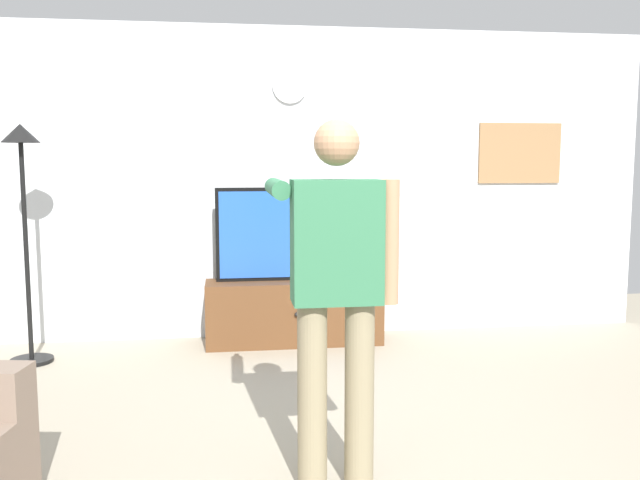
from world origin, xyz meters
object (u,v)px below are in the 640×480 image
floor_lamp (23,194)px  person_standing_nearer_lamp (336,283)px  television (293,234)px  wall_clock (290,86)px  framed_picture (519,153)px  tv_stand (294,312)px

floor_lamp → person_standing_nearer_lamp: bearing=-48.5°
television → wall_clock: (0.00, 0.24, 1.26)m
wall_clock → person_standing_nearer_lamp: bearing=-91.1°
framed_picture → floor_lamp: (-4.17, -0.57, -0.31)m
framed_picture → floor_lamp: 4.22m
television → framed_picture: 2.23m
tv_stand → television: 0.67m
tv_stand → floor_lamp: 2.33m
tv_stand → television: (0.00, 0.05, 0.66)m
television → person_standing_nearer_lamp: 2.60m
wall_clock → floor_lamp: bearing=-164.6°
framed_picture → floor_lamp: framed_picture is taller
television → person_standing_nearer_lamp: size_ratio=0.75×
framed_picture → person_standing_nearer_lamp: 3.63m
floor_lamp → framed_picture: bearing=7.8°
tv_stand → framed_picture: 2.52m
television → floor_lamp: 2.13m
person_standing_nearer_lamp → wall_clock: bearing=88.9°
tv_stand → person_standing_nearer_lamp: bearing=-91.2°
wall_clock → television: bearing=-90.0°
floor_lamp → person_standing_nearer_lamp: floor_lamp is taller
wall_clock → person_standing_nearer_lamp: wall_clock is taller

